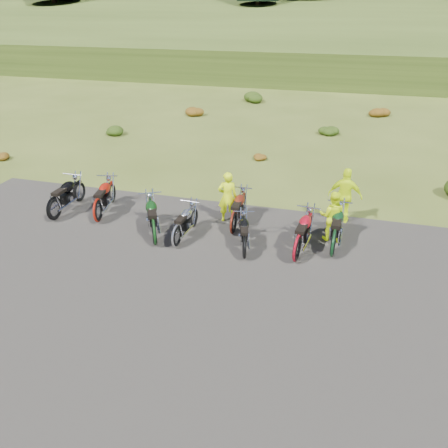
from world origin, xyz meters
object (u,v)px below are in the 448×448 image
(motorcycle_3, at_px, (177,247))
(motorcycle_7, at_px, (332,256))
(motorcycle_0, at_px, (57,220))
(person_middle, at_px, (227,198))

(motorcycle_3, relative_size, motorcycle_7, 0.86)
(motorcycle_3, bearing_deg, motorcycle_0, 85.87)
(motorcycle_0, distance_m, motorcycle_7, 9.31)
(motorcycle_0, distance_m, person_middle, 5.98)
(motorcycle_0, bearing_deg, motorcycle_7, -89.59)
(motorcycle_7, xyz_separation_m, person_middle, (-3.59, 1.40, 0.88))
(motorcycle_7, distance_m, person_middle, 3.95)
(motorcycle_0, relative_size, motorcycle_3, 1.15)
(motorcycle_0, xyz_separation_m, motorcycle_3, (4.69, -0.60, 0.00))
(motorcycle_7, bearing_deg, motorcycle_3, 100.80)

